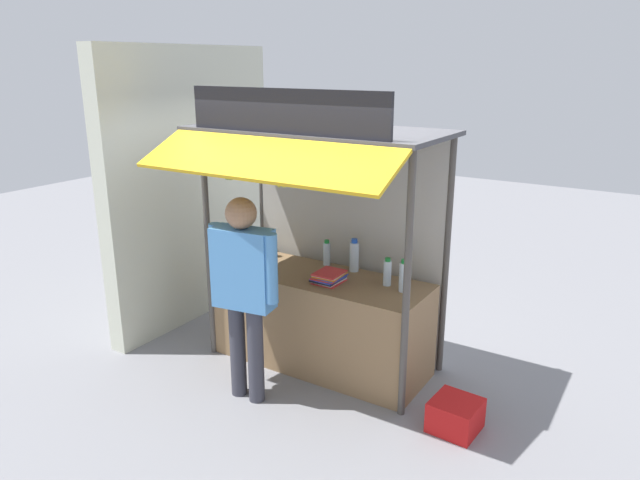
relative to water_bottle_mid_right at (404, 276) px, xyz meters
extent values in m
plane|color=gray|center=(-0.81, -0.06, -1.04)|extent=(20.00, 20.00, 0.00)
cube|color=olive|center=(-0.81, -0.06, -0.59)|extent=(2.06, 0.74, 0.90)
cylinder|color=#4C4742|center=(-1.84, -0.44, 0.08)|extent=(0.06, 0.06, 2.22)
cylinder|color=#4C4742|center=(0.22, -0.44, 0.08)|extent=(0.06, 0.06, 2.22)
cylinder|color=#4C4742|center=(-1.84, 0.43, 0.08)|extent=(0.06, 0.06, 2.22)
cylinder|color=#4C4742|center=(0.22, 0.43, 0.08)|extent=(0.06, 0.06, 2.22)
cube|color=#B7B2A8|center=(-0.81, 0.43, 0.05)|extent=(2.02, 0.04, 2.17)
cube|color=#3F3F44|center=(-0.81, -0.10, 1.21)|extent=(2.26, 1.06, 0.04)
cube|color=gold|center=(-0.81, -0.88, 1.07)|extent=(2.22, 0.51, 0.26)
cube|color=black|center=(-0.81, -0.59, 1.40)|extent=(1.86, 0.04, 0.35)
cylinder|color=#59544C|center=(-0.81, -0.54, 1.11)|extent=(1.96, 0.02, 0.02)
cylinder|color=silver|center=(0.00, 0.00, -0.01)|extent=(0.08, 0.08, 0.26)
cylinder|color=#198C33|center=(0.00, 0.00, 0.14)|extent=(0.05, 0.05, 0.04)
cylinder|color=silver|center=(-0.92, 0.24, -0.03)|extent=(0.07, 0.07, 0.22)
cylinder|color=#198C33|center=(-0.92, 0.24, 0.10)|extent=(0.05, 0.05, 0.03)
cylinder|color=silver|center=(-0.18, 0.06, -0.02)|extent=(0.07, 0.07, 0.23)
cylinder|color=#198C33|center=(-0.18, 0.06, 0.11)|extent=(0.05, 0.05, 0.03)
cylinder|color=silver|center=(-1.58, 0.13, -0.02)|extent=(0.08, 0.08, 0.24)
cylinder|color=blue|center=(-1.58, 0.13, 0.12)|extent=(0.05, 0.05, 0.03)
cylinder|color=silver|center=(-0.61, 0.23, 0.00)|extent=(0.09, 0.09, 0.28)
cylinder|color=blue|center=(-0.61, 0.23, 0.16)|extent=(0.06, 0.06, 0.04)
cube|color=red|center=(-0.66, -0.15, -0.13)|extent=(0.23, 0.27, 0.01)
cube|color=white|center=(-0.67, -0.15, -0.12)|extent=(0.24, 0.28, 0.01)
cube|color=black|center=(-0.67, -0.16, -0.11)|extent=(0.23, 0.27, 0.01)
cube|color=blue|center=(-0.66, -0.16, -0.09)|extent=(0.25, 0.29, 0.01)
cube|color=red|center=(-0.67, -0.16, -0.08)|extent=(0.25, 0.29, 0.01)
cube|color=blue|center=(-0.65, -0.15, -0.08)|extent=(0.25, 0.29, 0.01)
cube|color=orange|center=(-0.66, -0.15, -0.07)|extent=(0.24, 0.28, 0.01)
cube|color=white|center=(-0.66, -0.14, -0.06)|extent=(0.24, 0.28, 0.01)
cube|color=red|center=(-0.66, -0.15, -0.05)|extent=(0.23, 0.27, 0.01)
cube|color=red|center=(-1.51, -0.30, -0.13)|extent=(0.21, 0.23, 0.01)
cube|color=blue|center=(-1.50, -0.30, -0.12)|extent=(0.22, 0.24, 0.01)
cube|color=orange|center=(-1.49, -0.31, -0.11)|extent=(0.21, 0.24, 0.01)
cube|color=black|center=(-1.50, -0.29, -0.10)|extent=(0.21, 0.23, 0.01)
cylinder|color=#332D23|center=(-0.42, -0.54, 1.04)|extent=(0.01, 0.01, 0.09)
cylinder|color=olive|center=(-0.42, -0.54, 0.98)|extent=(0.04, 0.04, 0.04)
ellipsoid|color=yellow|center=(-0.40, -0.53, 0.89)|extent=(0.04, 0.09, 0.16)
ellipsoid|color=yellow|center=(-0.42, -0.52, 0.89)|extent=(0.08, 0.05, 0.16)
ellipsoid|color=yellow|center=(-0.43, -0.51, 0.89)|extent=(0.09, 0.06, 0.16)
ellipsoid|color=yellow|center=(-0.45, -0.54, 0.89)|extent=(0.04, 0.08, 0.16)
ellipsoid|color=yellow|center=(-0.43, -0.55, 0.89)|extent=(0.07, 0.06, 0.17)
ellipsoid|color=yellow|center=(-0.41, -0.56, 0.89)|extent=(0.09, 0.07, 0.16)
cylinder|color=#332D23|center=(-0.89, -0.54, 1.03)|extent=(0.01, 0.01, 0.12)
cylinder|color=olive|center=(-0.89, -0.54, 0.95)|extent=(0.04, 0.04, 0.04)
ellipsoid|color=#D5CF3F|center=(-0.87, -0.53, 0.86)|extent=(0.04, 0.07, 0.17)
ellipsoid|color=#D5CF3F|center=(-0.87, -0.52, 0.86)|extent=(0.06, 0.06, 0.17)
ellipsoid|color=#D5CF3F|center=(-0.89, -0.51, 0.86)|extent=(0.08, 0.03, 0.17)
ellipsoid|color=#D5CF3F|center=(-0.90, -0.52, 0.86)|extent=(0.06, 0.06, 0.17)
ellipsoid|color=#D5CF3F|center=(-0.91, -0.54, 0.86)|extent=(0.03, 0.08, 0.17)
ellipsoid|color=#D5CF3F|center=(-0.90, -0.56, 0.86)|extent=(0.07, 0.06, 0.17)
ellipsoid|color=#D5CF3F|center=(-0.89, -0.56, 0.86)|extent=(0.09, 0.03, 0.17)
ellipsoid|color=#D5CF3F|center=(-0.87, -0.55, 0.86)|extent=(0.06, 0.06, 0.17)
cylinder|color=#332D23|center=(-1.45, -0.54, 1.02)|extent=(0.01, 0.01, 0.13)
cylinder|color=olive|center=(-1.45, -0.54, 0.94)|extent=(0.04, 0.04, 0.04)
ellipsoid|color=#799D45|center=(-1.43, -0.53, 0.86)|extent=(0.05, 0.08, 0.16)
ellipsoid|color=#799D45|center=(-1.43, -0.51, 0.86)|extent=(0.08, 0.07, 0.16)
ellipsoid|color=#799D45|center=(-1.44, -0.52, 0.86)|extent=(0.08, 0.04, 0.16)
ellipsoid|color=#799D45|center=(-1.45, -0.52, 0.85)|extent=(0.06, 0.06, 0.16)
ellipsoid|color=#799D45|center=(-1.47, -0.54, 0.86)|extent=(0.04, 0.09, 0.16)
ellipsoid|color=#799D45|center=(-1.46, -0.55, 0.86)|extent=(0.06, 0.07, 0.16)
ellipsoid|color=#799D45|center=(-1.45, -0.55, 0.85)|extent=(0.07, 0.04, 0.15)
ellipsoid|color=#799D45|center=(-1.43, -0.55, 0.86)|extent=(0.07, 0.06, 0.16)
cylinder|color=#383842|center=(-1.12, -0.91, -0.61)|extent=(0.14, 0.14, 0.85)
cylinder|color=#383842|center=(-0.93, -0.91, -0.61)|extent=(0.14, 0.14, 0.85)
cube|color=#4C8CCC|center=(-1.02, -0.91, 0.16)|extent=(0.54, 0.29, 0.68)
cylinder|color=#4C8CCC|center=(-1.31, -0.91, 0.21)|extent=(0.11, 0.11, 0.57)
cylinder|color=#4C8CCC|center=(-0.74, -0.91, 0.21)|extent=(0.11, 0.11, 0.57)
sphere|color=#936B4C|center=(-1.02, -0.91, 0.62)|extent=(0.26, 0.26, 0.26)
cube|color=red|center=(0.67, -0.41, -0.91)|extent=(0.39, 0.39, 0.25)
cube|color=beige|center=(-2.66, 0.24, 0.45)|extent=(0.20, 2.40, 2.98)
camera|label=1|loc=(1.91, -4.41, 1.78)|focal=33.02mm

